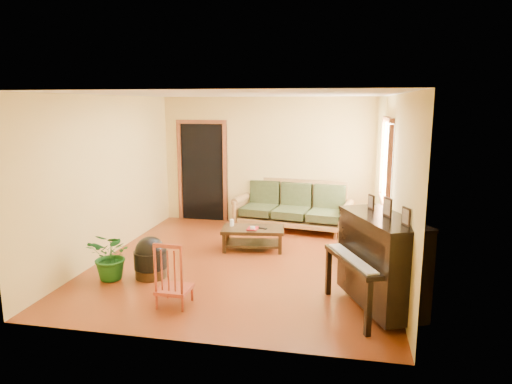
% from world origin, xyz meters
% --- Properties ---
extents(floor, '(5.00, 5.00, 0.00)m').
position_xyz_m(floor, '(0.00, 0.00, 0.00)').
color(floor, '#58200B').
rests_on(floor, ground).
extents(doorway, '(1.08, 0.16, 2.05)m').
position_xyz_m(doorway, '(-1.45, 2.48, 1.02)').
color(doorway, black).
rests_on(doorway, floor).
extents(window, '(0.12, 1.36, 1.46)m').
position_xyz_m(window, '(2.21, 1.30, 1.50)').
color(window, white).
rests_on(window, right_wall).
extents(sofa, '(2.36, 1.28, 0.96)m').
position_xyz_m(sofa, '(0.53, 2.02, 0.48)').
color(sofa, brown).
rests_on(sofa, floor).
extents(coffee_table, '(1.12, 0.71, 0.38)m').
position_xyz_m(coffee_table, '(0.02, 0.67, 0.19)').
color(coffee_table, black).
rests_on(coffee_table, floor).
extents(armchair, '(0.92, 0.95, 0.75)m').
position_xyz_m(armchair, '(1.84, 0.65, 0.38)').
color(armchair, brown).
rests_on(armchair, floor).
extents(piano, '(1.25, 1.52, 1.16)m').
position_xyz_m(piano, '(1.99, -1.31, 0.58)').
color(piano, black).
rests_on(piano, floor).
extents(footstool, '(0.60, 0.60, 0.45)m').
position_xyz_m(footstool, '(-1.17, -0.87, 0.22)').
color(footstool, black).
rests_on(footstool, floor).
extents(red_chair, '(0.40, 0.44, 0.83)m').
position_xyz_m(red_chair, '(-0.50, -1.67, 0.42)').
color(red_chair, maroon).
rests_on(red_chair, floor).
extents(leaning_frame, '(0.41, 0.19, 0.54)m').
position_xyz_m(leaning_frame, '(1.55, 2.42, 0.27)').
color(leaning_frame, '#B07F3A').
rests_on(leaning_frame, floor).
extents(ceramic_crock, '(0.24, 0.24, 0.23)m').
position_xyz_m(ceramic_crock, '(1.92, 2.22, 0.12)').
color(ceramic_crock, '#375EA5').
rests_on(ceramic_crock, floor).
extents(potted_plant, '(0.72, 0.65, 0.70)m').
position_xyz_m(potted_plant, '(-1.67, -1.05, 0.35)').
color(potted_plant, '#175018').
rests_on(potted_plant, floor).
extents(book, '(0.18, 0.24, 0.02)m').
position_xyz_m(book, '(-0.06, 0.58, 0.39)').
color(book, maroon).
rests_on(book, coffee_table).
extents(candle, '(0.09, 0.09, 0.12)m').
position_xyz_m(candle, '(-0.37, 0.72, 0.44)').
color(candle, white).
rests_on(candle, coffee_table).
extents(glass_jar, '(0.11, 0.11, 0.06)m').
position_xyz_m(glass_jar, '(0.04, 0.53, 0.41)').
color(glass_jar, silver).
rests_on(glass_jar, coffee_table).
extents(remote, '(0.17, 0.11, 0.02)m').
position_xyz_m(remote, '(0.18, 0.65, 0.39)').
color(remote, black).
rests_on(remote, coffee_table).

